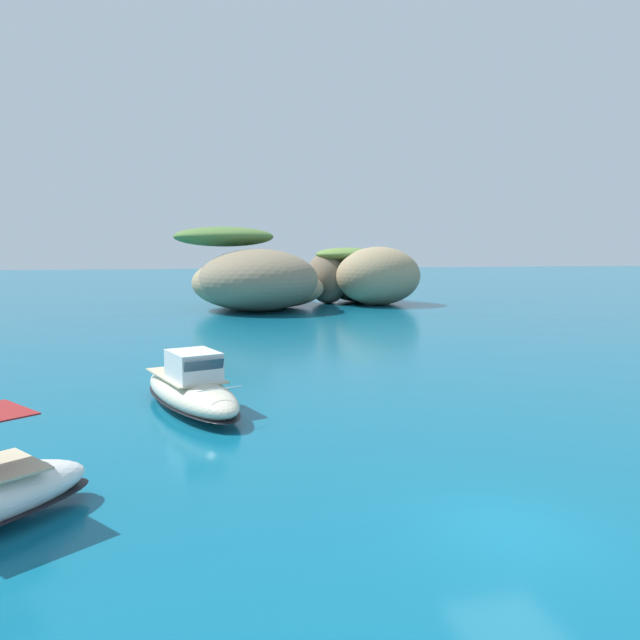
{
  "coord_description": "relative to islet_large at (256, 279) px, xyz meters",
  "views": [
    {
      "loc": [
        -7.28,
        -12.37,
        6.55
      ],
      "look_at": [
        -0.39,
        19.04,
        2.82
      ],
      "focal_mm": 34.21,
      "sensor_mm": 36.0,
      "label": 1
    }
  ],
  "objects": [
    {
      "name": "islet_small",
      "position": [
        13.62,
        3.01,
        -0.05
      ],
      "size": [
        14.58,
        17.56,
        6.87
      ],
      "color": "#756651",
      "rests_on": "ground"
    },
    {
      "name": "motorboat_cream",
      "position": [
        -7.53,
        -43.17,
        -2.45
      ],
      "size": [
        5.08,
        8.71,
        2.46
      ],
      "color": "beige",
      "rests_on": "ground"
    },
    {
      "name": "islet_large",
      "position": [
        0.0,
        0.0,
        0.0
      ],
      "size": [
        17.46,
        25.02,
        9.08
      ],
      "color": "#9E8966",
      "rests_on": "ground"
    },
    {
      "name": "ground_plane",
      "position": [
        -0.32,
        -55.95,
        -3.27
      ],
      "size": [
        400.0,
        400.0,
        0.0
      ],
      "primitive_type": "plane",
      "color": "#0C5B7A"
    }
  ]
}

